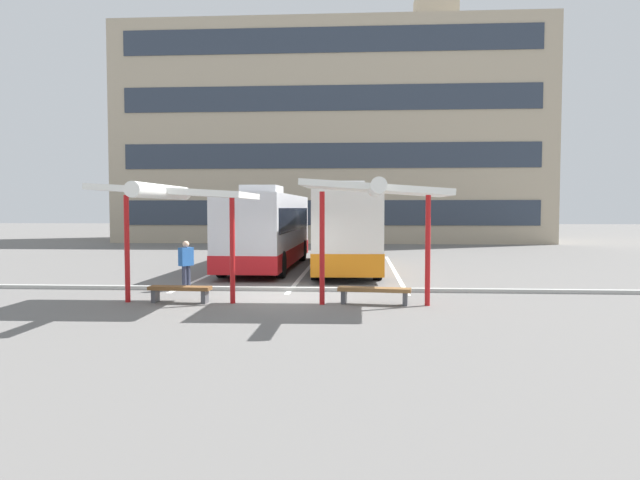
{
  "coord_description": "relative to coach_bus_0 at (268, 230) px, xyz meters",
  "views": [
    {
      "loc": [
        2.15,
        -17.35,
        2.59
      ],
      "look_at": [
        0.82,
        2.92,
        1.49
      ],
      "focal_mm": 33.3,
      "sensor_mm": 36.0,
      "label": 1
    }
  ],
  "objects": [
    {
      "name": "ground_plane",
      "position": [
        1.78,
        -7.99,
        -1.63
      ],
      "size": [
        160.0,
        160.0,
        0.0
      ],
      "primitive_type": "plane",
      "color": "slate"
    },
    {
      "name": "terminal_building",
      "position": [
        1.82,
        22.44,
        6.59
      ],
      "size": [
        32.41,
        10.43,
        19.13
      ],
      "color": "tan",
      "rests_on": "ground"
    },
    {
      "name": "coach_bus_0",
      "position": [
        0.0,
        0.0,
        0.0
      ],
      "size": [
        2.63,
        10.61,
        3.5
      ],
      "color": "silver",
      "rests_on": "ground"
    },
    {
      "name": "coach_bus_1",
      "position": [
        3.31,
        -0.23,
        0.05
      ],
      "size": [
        2.95,
        11.11,
        3.63
      ],
      "color": "silver",
      "rests_on": "ground"
    },
    {
      "name": "lane_stripe_0",
      "position": [
        -1.84,
        -0.84,
        -1.62
      ],
      "size": [
        0.16,
        14.0,
        0.01
      ],
      "primitive_type": "cube",
      "color": "white",
      "rests_on": "ground"
    },
    {
      "name": "lane_stripe_1",
      "position": [
        1.78,
        -0.84,
        -1.62
      ],
      "size": [
        0.16,
        14.0,
        0.01
      ],
      "primitive_type": "cube",
      "color": "white",
      "rests_on": "ground"
    },
    {
      "name": "lane_stripe_2",
      "position": [
        5.39,
        -0.84,
        -1.62
      ],
      "size": [
        0.16,
        14.0,
        0.01
      ],
      "primitive_type": "cube",
      "color": "white",
      "rests_on": "ground"
    },
    {
      "name": "waiting_shelter_0",
      "position": [
        -0.95,
        -9.83,
        1.32
      ],
      "size": [
        3.92,
        4.87,
        3.21
      ],
      "color": "red",
      "rests_on": "ground"
    },
    {
      "name": "bench_0",
      "position": [
        -0.95,
        -9.55,
        -1.29
      ],
      "size": [
        1.72,
        0.51,
        0.45
      ],
      "color": "brown",
      "rests_on": "ground"
    },
    {
      "name": "waiting_shelter_1",
      "position": [
        4.35,
        -9.87,
        1.39
      ],
      "size": [
        3.8,
        4.53,
        3.31
      ],
      "color": "red",
      "rests_on": "ground"
    },
    {
      "name": "bench_1",
      "position": [
        4.35,
        -9.49,
        -1.28
      ],
      "size": [
        1.99,
        0.68,
        0.45
      ],
      "color": "brown",
      "rests_on": "ground"
    },
    {
      "name": "platform_kerb",
      "position": [
        1.78,
        -7.07,
        -1.57
      ],
      "size": [
        44.0,
        0.24,
        0.12
      ],
      "primitive_type": "cube",
      "color": "#ADADA8",
      "rests_on": "ground"
    },
    {
      "name": "waiting_passenger_0",
      "position": [
        -1.51,
        -7.04,
        -0.74
      ],
      "size": [
        0.44,
        0.49,
        1.55
      ],
      "color": "#33384C",
      "rests_on": "ground"
    }
  ]
}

